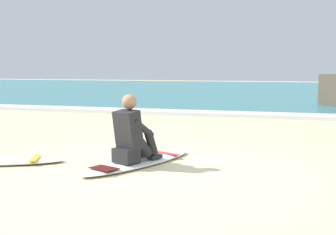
# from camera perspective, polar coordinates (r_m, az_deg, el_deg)

# --- Properties ---
(ground_plane) EXTENTS (80.00, 80.00, 0.00)m
(ground_plane) POSITION_cam_1_polar(r_m,az_deg,el_deg) (5.95, -3.74, -6.92)
(ground_plane) COLOR beige
(sea) EXTENTS (80.00, 28.00, 0.10)m
(sea) POSITION_cam_1_polar(r_m,az_deg,el_deg) (26.19, 12.43, 3.48)
(sea) COLOR teal
(sea) RESTS_ON ground
(breaking_foam) EXTENTS (80.00, 0.90, 0.11)m
(breaking_foam) POSITION_cam_1_polar(r_m,az_deg,el_deg) (12.62, 7.47, 0.45)
(breaking_foam) COLOR white
(breaking_foam) RESTS_ON ground
(surfboard_main) EXTENTS (1.28, 2.21, 0.08)m
(surfboard_main) POSITION_cam_1_polar(r_m,az_deg,el_deg) (6.30, -3.78, -5.84)
(surfboard_main) COLOR white
(surfboard_main) RESTS_ON ground
(surfer_seated) EXTENTS (0.58, 0.77, 0.95)m
(surfer_seated) POSITION_cam_1_polar(r_m,az_deg,el_deg) (6.12, -4.70, -2.40)
(surfer_seated) COLOR #232326
(surfer_seated) RESTS_ON surfboard_main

